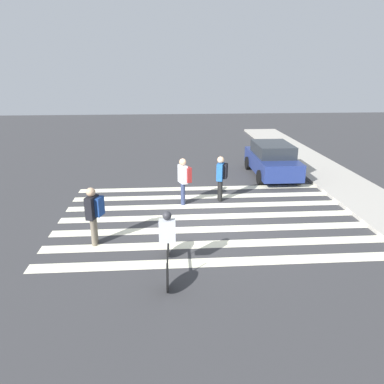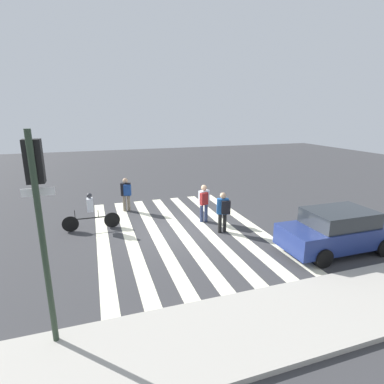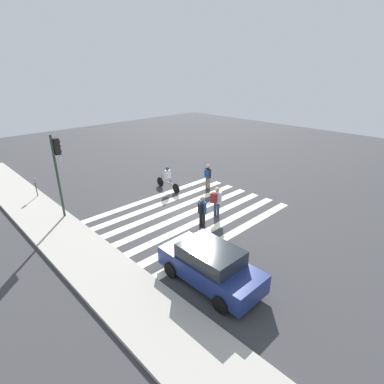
# 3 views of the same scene
# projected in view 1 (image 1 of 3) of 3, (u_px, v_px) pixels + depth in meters

# --- Properties ---
(ground_plane) EXTENTS (60.00, 60.00, 0.00)m
(ground_plane) POSITION_uv_depth(u_px,v_px,m) (208.00, 217.00, 12.84)
(ground_plane) COLOR #38383A
(sidewalk_curb) EXTENTS (36.00, 2.50, 0.14)m
(sidewalk_curb) POSITION_uv_depth(u_px,v_px,m) (383.00, 210.00, 13.25)
(sidewalk_curb) COLOR #ADA89E
(sidewalk_curb) RESTS_ON ground_plane
(crosswalk_stripes) EXTENTS (6.81, 10.00, 0.01)m
(crosswalk_stripes) POSITION_uv_depth(u_px,v_px,m) (208.00, 217.00, 12.84)
(crosswalk_stripes) COLOR #F2EDCC
(crosswalk_stripes) RESTS_ON ground_plane
(pedestrian_adult_blue_shirt) EXTENTS (0.53, 0.50, 1.74)m
(pedestrian_adult_blue_shirt) POSITION_uv_depth(u_px,v_px,m) (184.00, 178.00, 13.74)
(pedestrian_adult_blue_shirt) COLOR navy
(pedestrian_adult_blue_shirt) RESTS_ON ground_plane
(pedestrian_adult_tall_backpack) EXTENTS (0.52, 0.49, 1.71)m
(pedestrian_adult_tall_backpack) POSITION_uv_depth(u_px,v_px,m) (94.00, 211.00, 10.57)
(pedestrian_adult_tall_backpack) COLOR #6B6051
(pedestrian_adult_tall_backpack) RESTS_ON ground_plane
(pedestrian_child_with_backpack) EXTENTS (0.52, 0.50, 1.73)m
(pedestrian_child_with_backpack) POSITION_uv_depth(u_px,v_px,m) (221.00, 175.00, 14.14)
(pedestrian_child_with_backpack) COLOR black
(pedestrian_child_with_backpack) RESTS_ON ground_plane
(cyclist_far_lane) EXTENTS (2.38, 0.41, 1.62)m
(cyclist_far_lane) POSITION_uv_depth(u_px,v_px,m) (167.00, 240.00, 9.11)
(cyclist_far_lane) COLOR black
(cyclist_far_lane) RESTS_ON ground_plane
(car_parked_dark_suv) EXTENTS (4.18, 1.92, 1.56)m
(car_parked_dark_suv) POSITION_uv_depth(u_px,v_px,m) (272.00, 160.00, 17.43)
(car_parked_dark_suv) COLOR navy
(car_parked_dark_suv) RESTS_ON ground_plane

